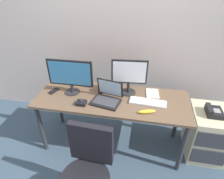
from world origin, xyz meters
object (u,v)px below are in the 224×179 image
Objects in this scene: trackball_mouse at (81,103)px; coffee_mug at (101,88)px; file_cabinet at (206,133)px; paper_notepad at (152,93)px; banana at (147,112)px; cell_phone at (54,91)px; keyboard at (148,102)px; office_chair at (88,177)px; monitor_side at (129,75)px; monitor_main at (70,75)px; desk_phone at (213,112)px; laptop at (107,97)px.

trackball_mouse is 0.33m from coffee_mug.
file_cabinet is 1.56m from trackball_mouse.
trackball_mouse reaches higher than paper_notepad.
cell_phone is at bearing 169.48° from banana.
keyboard reaches higher than file_cabinet.
monitor_side reaches higher than office_chair.
file_cabinet is at bearing 36.17° from office_chair.
monitor_side is at bearing 9.91° from monitor_main.
desk_phone is 0.22× the size of office_chair.
paper_notepad reaches higher than desk_phone.
office_chair is 1.72× the size of monitor_main.
desk_phone is 0.70m from paper_notepad.
laptop is at bearing -174.48° from desk_phone.
laptop is 3.24× the size of trackball_mouse.
trackball_mouse is at bearing 111.00° from office_chair.
monitor_main reaches higher than cell_phone.
keyboard is 0.75m from trackball_mouse.
desk_phone is at bearing 5.52° from laptop.
keyboard is 3.80× the size of trackball_mouse.
banana is at bearing -56.19° from monitor_side.
banana is at bearing -17.42° from laptop.
monitor_side is at bearing 175.38° from file_cabinet.
cell_phone is at bearing -174.37° from monitor_main.
file_cabinet is at bearing 63.22° from desk_phone.
coffee_mug is (-0.08, 0.93, 0.38)m from office_chair.
keyboard is (0.24, -0.18, -0.24)m from monitor_side.
office_chair reaches higher than keyboard.
office_chair is 1.00m from keyboard.
trackball_mouse is (-1.47, -0.24, 0.10)m from desk_phone.
paper_notepad is at bearing 81.74° from banana.
keyboard is at bearing 18.06° from cell_phone.
monitor_side is at bearing 144.06° from keyboard.
trackball_mouse is at bearing 178.50° from banana.
keyboard is 1.15m from cell_phone.
banana is (1.15, -0.21, 0.02)m from cell_phone.
trackball_mouse is at bearing -170.77° from desk_phone.
office_chair is 2.21× the size of keyboard.
banana is (0.56, -0.30, -0.03)m from coffee_mug.
coffee_mug reaches higher than trackball_mouse.
file_cabinet is 0.82m from paper_notepad.
office_chair reaches higher than paper_notepad.
desk_phone is at bearing -5.61° from monitor_side.
monitor_main is at bearing 165.50° from banana.
keyboard is at bearing 12.34° from trackball_mouse.
file_cabinet is at bearing 21.61° from cell_phone.
keyboard reaches higher than cell_phone.
keyboard is 0.58m from coffee_mug.
file_cabinet is 1.79m from monitor_main.
office_chair is 8.65× the size of coffee_mug.
cell_phone reaches higher than file_cabinet.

